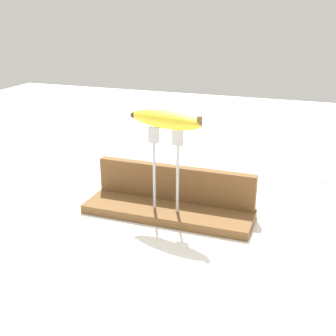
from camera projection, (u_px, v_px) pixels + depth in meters
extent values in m
plane|color=silver|center=(168.00, 215.00, 1.04)|extent=(3.00, 3.00, 0.00)
cube|color=brown|center=(168.00, 211.00, 1.04)|extent=(0.40, 0.12, 0.02)
cube|color=brown|center=(175.00, 183.00, 1.06)|extent=(0.40, 0.02, 0.09)
cylinder|color=#B2B2B7|center=(154.00, 176.00, 1.00)|extent=(0.01, 0.01, 0.16)
cube|color=#B2B2B7|center=(154.00, 135.00, 0.97)|extent=(0.03, 0.00, 0.04)
cylinder|color=#B2B2B7|center=(178.00, 180.00, 0.98)|extent=(0.01, 0.01, 0.16)
cube|color=#B2B2B7|center=(178.00, 138.00, 0.95)|extent=(0.03, 0.00, 0.04)
ellipsoid|color=yellow|center=(166.00, 120.00, 0.94)|extent=(0.18, 0.08, 0.04)
cylinder|color=brown|center=(200.00, 121.00, 0.90)|extent=(0.01, 0.01, 0.02)
sphere|color=#3F2D19|center=(134.00, 115.00, 0.99)|extent=(0.01, 0.01, 0.01)
cube|color=#B2B2B7|center=(322.00, 180.00, 1.25)|extent=(0.04, 0.04, 0.01)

